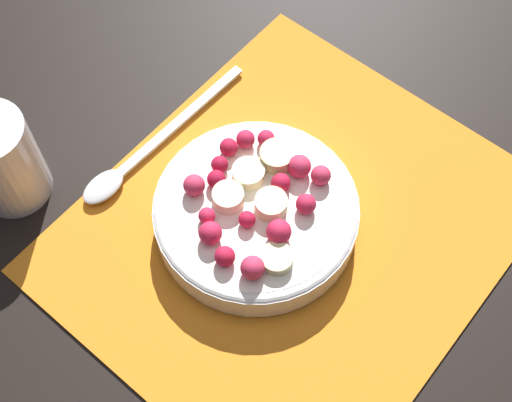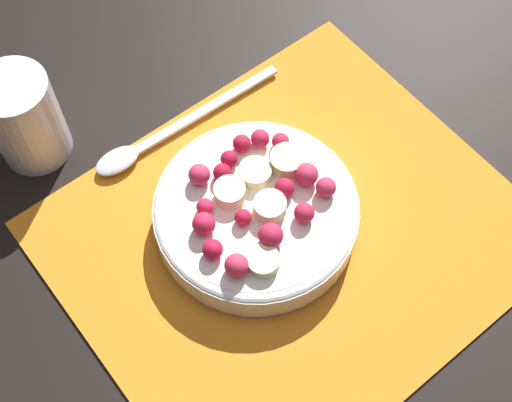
% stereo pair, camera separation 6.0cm
% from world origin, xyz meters
% --- Properties ---
extents(ground_plane, '(3.00, 3.00, 0.00)m').
position_xyz_m(ground_plane, '(0.00, 0.00, 0.00)').
color(ground_plane, black).
extents(placemat, '(0.39, 0.33, 0.01)m').
position_xyz_m(placemat, '(0.00, 0.00, 0.00)').
color(placemat, orange).
rests_on(placemat, ground_plane).
extents(fruit_bowl, '(0.18, 0.18, 0.05)m').
position_xyz_m(fruit_bowl, '(0.02, -0.03, 0.03)').
color(fruit_bowl, white).
rests_on(fruit_bowl, placemat).
extents(spoon, '(0.21, 0.03, 0.01)m').
position_xyz_m(spoon, '(0.04, -0.15, 0.01)').
color(spoon, silver).
rests_on(spoon, placemat).
extents(drinking_glass, '(0.07, 0.07, 0.09)m').
position_xyz_m(drinking_glass, '(0.13, -0.22, 0.05)').
color(drinking_glass, white).
rests_on(drinking_glass, ground_plane).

